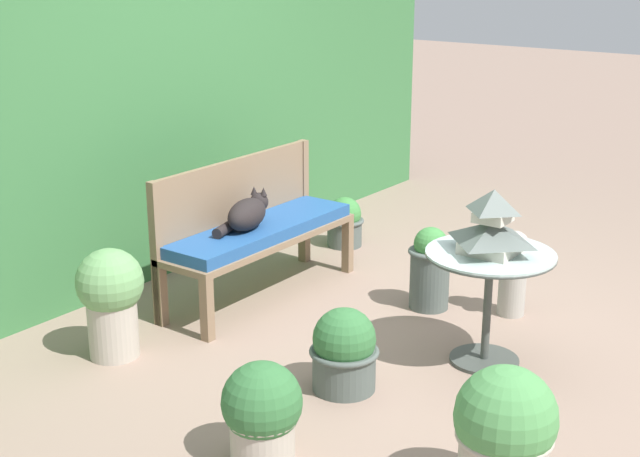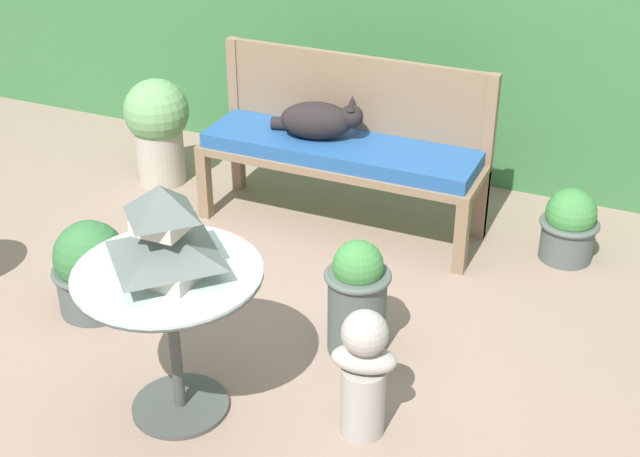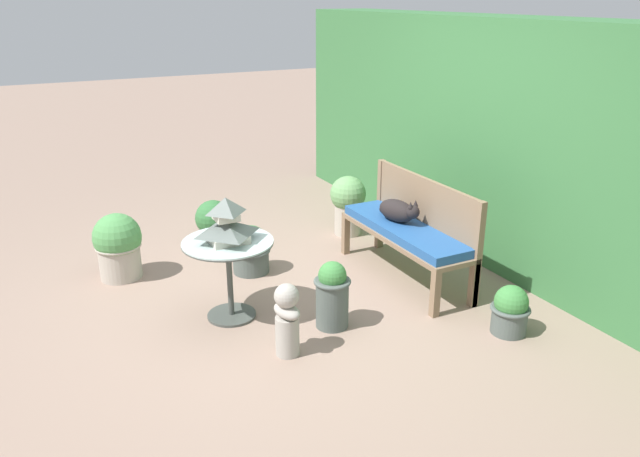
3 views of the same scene
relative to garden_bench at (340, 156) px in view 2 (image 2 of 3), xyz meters
The scene contains 11 objects.
ground 1.19m from the garden_bench, 92.48° to the right, with size 30.00×30.00×0.00m, color gray.
garden_bench is the anchor object (origin of this frame).
bench_backrest 0.29m from the garden_bench, 90.00° to the left, with size 1.46×0.06×0.88m.
cat 0.21m from the garden_bench, behind, with size 0.50×0.28×0.23m.
patio_table 1.59m from the garden_bench, 90.46° to the right, with size 0.68×0.68×0.63m.
pagoda_birdhouse 1.62m from the garden_bench, 90.46° to the right, with size 0.37×0.37×0.34m.
garden_bust 1.58m from the garden_bench, 64.47° to the right, with size 0.26×0.18×0.53m.
potted_plant_patio_mid 1.08m from the garden_bench, 63.79° to the right, with size 0.28×0.28×0.52m.
potted_plant_table_near 1.16m from the garden_bench, behind, with size 0.37×0.37×0.62m.
potted_plant_hedge_corner 1.18m from the garden_bench, ahead, with size 0.29×0.29×0.37m.
potted_plant_bench_left 1.37m from the garden_bench, 122.13° to the right, with size 0.36×0.36×0.44m.
Camera 2 is at (1.60, -2.70, 2.30)m, focal length 50.00 mm.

